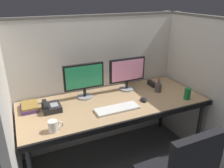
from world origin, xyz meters
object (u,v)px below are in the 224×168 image
desk (114,106)px  monitor_left (84,79)px  keyboard_main (117,109)px  red_stapler (152,84)px  coffee_mug (53,126)px  desk_phone (51,107)px  computer_mouse (144,100)px  pen_cup (158,88)px  soda_can (187,94)px  book_stack (29,107)px  monitor_right (127,72)px

desk → monitor_left: 0.43m
keyboard_main → red_stapler: size_ratio=2.87×
coffee_mug → red_stapler: coffee_mug is taller
desk_phone → desk: bearing=-8.8°
computer_mouse → desk: bearing=161.1°
monitor_left → pen_cup: monitor_left is taller
keyboard_main → soda_can: 0.78m
book_stack → red_stapler: size_ratio=1.47×
monitor_left → keyboard_main: size_ratio=1.00×
keyboard_main → desk_phone: bearing=156.5°
coffee_mug → desk_phone: 0.36m
keyboard_main → pen_cup: pen_cup is taller
monitor_right → desk_phone: size_ratio=2.26×
desk → soda_can: bearing=-18.3°
desk → pen_cup: pen_cup is taller
monitor_left → desk_phone: size_ratio=2.26×
red_stapler → monitor_left: bearing=177.8°
desk → computer_mouse: size_ratio=19.79×
book_stack → monitor_left: bearing=4.0°
desk_phone → soda_can: size_ratio=1.56×
desk → monitor_right: 0.45m
monitor_right → book_stack: bearing=-177.7°
keyboard_main → pen_cup: bearing=17.8°
coffee_mug → soda_can: 1.40m
monitor_left → coffee_mug: size_ratio=3.41×
book_stack → desk_phone: size_ratio=1.16×
computer_mouse → book_stack: (-1.10, 0.30, 0.01)m
desk → coffee_mug: size_ratio=15.08×
monitor_left → coffee_mug: monitor_left is taller
soda_can → pen_cup: size_ratio=0.76×
monitor_right → red_stapler: (0.32, -0.04, -0.19)m
desk → coffee_mug: 0.72m
pen_cup → keyboard_main: bearing=-162.2°
monitor_right → soda_can: bearing=-46.5°
red_stapler → monitor_right: bearing=173.6°
desk → book_stack: bearing=166.2°
keyboard_main → book_stack: book_stack is taller
desk → soda_can: size_ratio=15.57×
soda_can → red_stapler: (-0.14, 0.45, -0.03)m
monitor_right → coffee_mug: monitor_right is taller
coffee_mug → soda_can: size_ratio=1.03×
monitor_left → soda_can: 1.10m
monitor_left → book_stack: 0.61m
coffee_mug → desk_phone: coffee_mug is taller
book_stack → red_stapler: 1.41m
monitor_left → desk_phone: (-0.38, -0.14, -0.18)m
book_stack → desk_phone: 0.22m
desk_phone → pen_cup: 1.19m
book_stack → pen_cup: bearing=-6.6°
keyboard_main → coffee_mug: size_ratio=3.41×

